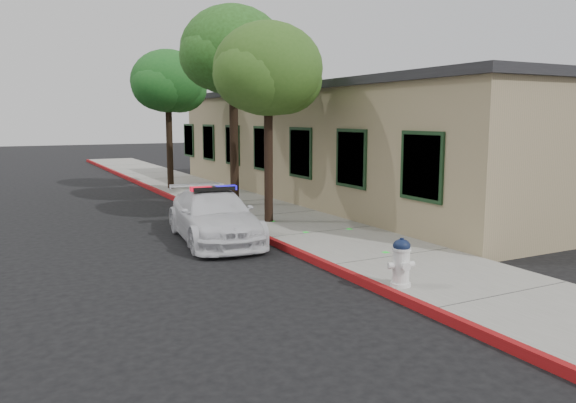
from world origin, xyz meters
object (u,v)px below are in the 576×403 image
Objects in this scene: clapboard_building at (354,143)px; police_car at (214,216)px; street_tree_near at (268,73)px; street_tree_far at (169,84)px; fire_hydrant at (401,262)px; street_tree_mid at (233,55)px.

police_car is at bearing -146.47° from clapboard_building.
clapboard_building reaches higher than police_car.
street_tree_near reaches higher than police_car.
police_car is at bearing -100.09° from street_tree_far.
police_car is 4.35m from street_tree_near.
clapboard_building is 7.30m from street_tree_near.
street_tree_far reaches higher than street_tree_near.
clapboard_building is at bearing 74.06° from fire_hydrant.
fire_hydrant is 0.13× the size of street_tree_mid.
street_tree_mid is 5.53m from street_tree_far.
street_tree_near reaches higher than fire_hydrant.
street_tree_far is at bearing 86.57° from police_car.
clapboard_building is 4.55× the size of police_car.
clapboard_building is 6.13m from street_tree_mid.
street_tree_near is at bearing -144.49° from clapboard_building.
street_tree_mid reaches higher than fire_hydrant.
fire_hydrant is 7.76m from street_tree_near.
street_tree_near is (-5.67, -4.04, 2.19)m from clapboard_building.
clapboard_building is 9.40m from police_car.
street_tree_mid is (-5.30, -0.58, 3.03)m from clapboard_building.
clapboard_building is 8.04m from street_tree_far.
clapboard_building is 3.74× the size of street_tree_near.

